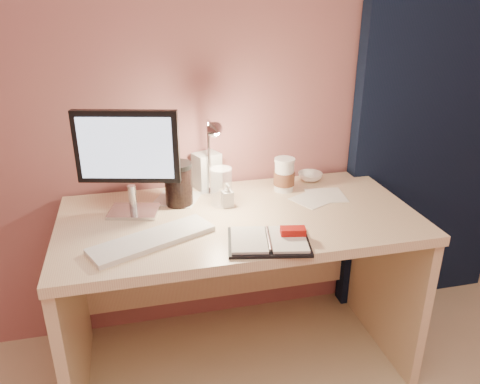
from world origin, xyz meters
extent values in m
plane|color=#A0625D|center=(0.00, 1.75, 1.25)|extent=(3.50, 0.00, 3.50)
cube|color=black|center=(1.05, 1.69, 1.10)|extent=(0.85, 0.08, 2.20)
cube|color=beige|center=(0.00, 1.38, 0.71)|extent=(1.40, 0.70, 0.04)
cube|color=beige|center=(-0.68, 1.38, 0.34)|extent=(0.04, 0.66, 0.69)
cube|color=beige|center=(0.68, 1.38, 0.34)|extent=(0.04, 0.66, 0.69)
cube|color=beige|center=(0.00, 1.71, 0.40)|extent=(1.32, 0.03, 0.55)
cube|color=silver|center=(-0.40, 1.49, 0.74)|extent=(0.22, 0.18, 0.01)
cylinder|color=silver|center=(-0.40, 1.49, 0.80)|extent=(0.03, 0.03, 0.10)
cube|color=black|center=(-0.40, 1.49, 1.01)|extent=(0.39, 0.13, 0.28)
cube|color=#BBD7FF|center=(-0.40, 1.47, 1.01)|extent=(0.34, 0.09, 0.23)
cube|color=silver|center=(-0.35, 1.24, 0.74)|extent=(0.46, 0.30, 0.02)
cube|color=black|center=(0.05, 1.14, 0.74)|extent=(0.32, 0.26, 0.01)
cube|color=white|center=(-0.02, 1.15, 0.75)|extent=(0.16, 0.21, 0.01)
cube|color=white|center=(0.12, 1.12, 0.75)|extent=(0.16, 0.21, 0.01)
cube|color=#B31C0F|center=(0.14, 1.14, 0.76)|extent=(0.10, 0.06, 0.02)
cube|color=white|center=(0.33, 1.45, 0.73)|extent=(0.19, 0.19, 0.00)
cube|color=white|center=(0.41, 1.48, 0.73)|extent=(0.17, 0.17, 0.00)
cube|color=white|center=(-0.22, 1.59, 0.73)|extent=(0.23, 0.23, 0.00)
cylinder|color=white|center=(0.25, 1.58, 0.80)|extent=(0.08, 0.08, 0.14)
cylinder|color=brown|center=(0.25, 1.58, 0.79)|extent=(0.09, 0.09, 0.06)
cylinder|color=white|center=(0.25, 1.58, 0.87)|extent=(0.09, 0.09, 0.01)
cylinder|color=white|center=(-0.05, 1.50, 0.81)|extent=(0.09, 0.09, 0.16)
imported|color=white|center=(0.41, 1.67, 0.75)|extent=(0.15, 0.15, 0.04)
imported|color=white|center=(-0.03, 1.47, 0.78)|extent=(0.05, 0.05, 0.10)
cylinder|color=black|center=(-0.22, 1.54, 0.81)|extent=(0.11, 0.11, 0.16)
cube|color=beige|center=(-0.08, 1.69, 0.81)|extent=(0.13, 0.12, 0.16)
cylinder|color=silver|center=(-0.07, 1.62, 0.74)|extent=(0.08, 0.08, 0.01)
cylinder|color=silver|center=(-0.07, 1.62, 0.90)|extent=(0.01, 0.01, 0.31)
cone|color=silver|center=(-0.08, 1.48, 1.05)|extent=(0.07, 0.06, 0.06)
camera|label=1|loc=(-0.38, -0.24, 1.54)|focal=35.00mm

